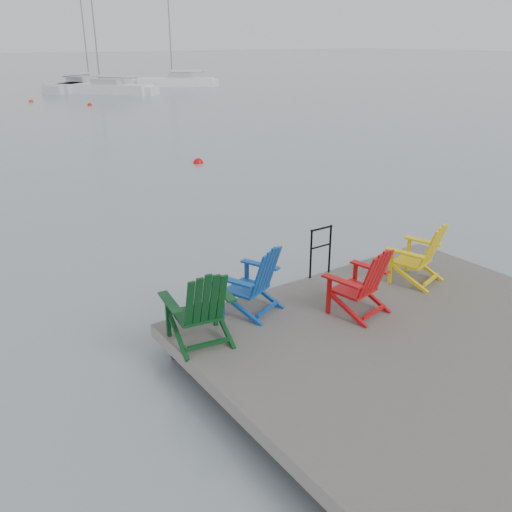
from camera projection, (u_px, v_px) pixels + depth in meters
ground at (415, 366)px, 7.88m from camera, size 400.00×400.00×0.00m
dock at (418, 346)px, 7.75m from camera, size 6.00×5.00×1.40m
handrail at (321, 247)px, 9.49m from camera, size 0.48×0.04×0.90m
chair_green at (201, 306)px, 7.33m from camera, size 1.00×0.94×1.14m
chair_blue at (254, 279)px, 8.20m from camera, size 1.06×1.02×1.09m
chair_red at (362, 281)px, 8.15m from camera, size 0.98×0.92×1.09m
chair_yellow at (420, 253)px, 9.22m from camera, size 1.01×0.96×1.08m
sailboat_near at (105, 89)px, 46.76m from camera, size 6.89×8.24×11.83m
sailboat_mid at (87, 85)px, 50.59m from camera, size 9.07×7.97×13.13m
sailboat_far at (177, 83)px, 53.94m from camera, size 7.24×5.73×10.38m
buoy_a at (198, 163)px, 20.73m from camera, size 0.38×0.38×0.38m
buoy_c at (90, 105)px, 38.59m from camera, size 0.35×0.35×0.35m
buoy_d at (31, 102)px, 40.65m from camera, size 0.35×0.35×0.35m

